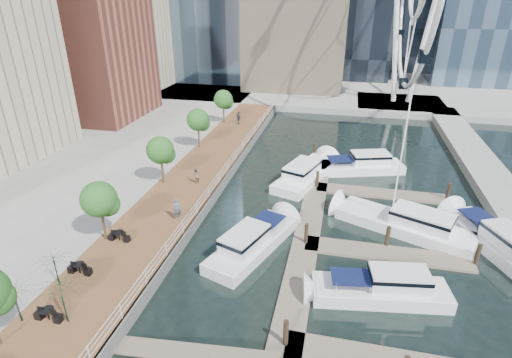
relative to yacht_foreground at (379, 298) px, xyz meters
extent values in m
plane|color=black|center=(-8.21, -3.09, 0.00)|extent=(520.00, 520.00, 0.00)
cube|color=brown|center=(-17.21, 11.91, 0.50)|extent=(6.00, 60.00, 1.00)
cube|color=#595954|center=(-14.21, 11.91, 0.50)|extent=(0.25, 60.00, 1.00)
cube|color=gray|center=(-8.21, 98.91, 0.50)|extent=(200.00, 114.00, 1.00)
cube|color=gray|center=(11.79, 16.91, 0.50)|extent=(4.00, 60.00, 1.00)
cube|color=gray|center=(5.79, 48.91, 0.50)|extent=(14.00, 12.00, 1.00)
cube|color=#6D6051|center=(-5.21, 6.91, 0.10)|extent=(2.00, 32.00, 0.20)
cube|color=#6D6051|center=(0.79, 4.91, 0.10)|extent=(12.00, 2.00, 0.20)
cube|color=#6D6051|center=(0.79, 14.91, 0.10)|extent=(12.00, 2.00, 0.20)
cube|color=brown|center=(-38.21, 30.91, 11.00)|extent=(12.00, 14.00, 20.00)
cube|color=#BCAD8E|center=(-44.21, 46.91, 15.00)|extent=(14.00, 16.00, 28.00)
cylinder|color=white|center=(3.29, 48.91, 14.00)|extent=(0.80, 0.80, 26.00)
cylinder|color=white|center=(8.29, 48.91, 14.00)|extent=(0.80, 0.80, 26.00)
cylinder|color=#3F2B1C|center=(-19.61, 0.91, 2.20)|extent=(0.20, 0.20, 2.40)
sphere|color=#265B1E|center=(-19.61, 0.91, 4.30)|extent=(2.60, 2.60, 2.60)
cylinder|color=#3F2B1C|center=(-19.61, 10.91, 2.20)|extent=(0.20, 0.20, 2.40)
sphere|color=#265B1E|center=(-19.61, 10.91, 4.30)|extent=(2.60, 2.60, 2.60)
cylinder|color=#3F2B1C|center=(-19.61, 20.91, 2.20)|extent=(0.20, 0.20, 2.40)
sphere|color=#265B1E|center=(-19.61, 20.91, 4.30)|extent=(2.60, 2.60, 2.60)
cylinder|color=#3F2B1C|center=(-19.61, 30.91, 2.20)|extent=(0.20, 0.20, 2.40)
sphere|color=#265B1E|center=(-19.61, 30.91, 4.30)|extent=(2.60, 2.60, 2.60)
imported|color=#484F60|center=(-15.54, 4.78, 1.91)|extent=(0.79, 0.76, 1.82)
imported|color=#7D5F56|center=(-16.49, 11.40, 1.79)|extent=(0.67, 0.82, 1.57)
imported|color=#343A41|center=(-17.41, 30.70, 1.89)|extent=(1.05, 1.02, 1.77)
imported|color=#0E3417|center=(-19.63, -7.53, 2.21)|extent=(2.86, 2.90, 2.41)
imported|color=#103E21|center=(-17.10, -6.99, 2.38)|extent=(3.66, 3.70, 2.75)
imported|color=#0E3519|center=(-19.65, -4.32, 2.06)|extent=(2.93, 2.96, 2.11)
camera|label=1|loc=(-3.26, -20.95, 17.52)|focal=28.00mm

